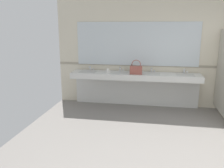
{
  "coord_description": "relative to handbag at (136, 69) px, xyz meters",
  "views": [
    {
      "loc": [
        -1.37,
        -3.63,
        1.99
      ],
      "look_at": [
        -2.11,
        0.51,
        0.98
      ],
      "focal_mm": 37.99,
      "sensor_mm": 36.0,
      "label": 1
    }
  ],
  "objects": [
    {
      "name": "paper_cup",
      "position": [
        -0.7,
        0.06,
        -0.06
      ],
      "size": [
        0.07,
        0.07,
        0.11
      ],
      "primitive_type": "cylinder",
      "color": "white",
      "rests_on": "vanity_counter"
    },
    {
      "name": "wall_back_tile_band",
      "position": [
        1.78,
        0.44,
        0.04
      ],
      "size": [
        7.76,
        0.01,
        0.06
      ],
      "primitive_type": "cube",
      "color": "#9E937F",
      "rests_on": "wall_back"
    },
    {
      "name": "mirror_panel",
      "position": [
        -0.03,
        0.43,
        0.58
      ],
      "size": [
        3.07,
        0.02,
        1.08
      ],
      "primitive_type": "cube",
      "color": "silver",
      "rests_on": "wall_back"
    },
    {
      "name": "vanity_counter",
      "position": [
        -0.03,
        0.23,
        -0.35
      ],
      "size": [
        3.17,
        0.57,
        1.0
      ],
      "color": "silver",
      "rests_on": "ground_plane"
    },
    {
      "name": "handbag",
      "position": [
        0.0,
        0.0,
        0.0
      ],
      "size": [
        0.29,
        0.1,
        0.35
      ],
      "color": "#934C42",
      "rests_on": "vanity_counter"
    },
    {
      "name": "wall_back",
      "position": [
        1.78,
        0.51,
        0.43
      ],
      "size": [
        7.76,
        0.12,
        2.87
      ],
      "primitive_type": "cube",
      "color": "beige",
      "rests_on": "ground_plane"
    },
    {
      "name": "soap_dispenser",
      "position": [
        -0.13,
        0.31,
        -0.04
      ],
      "size": [
        0.07,
        0.07,
        0.19
      ],
      "color": "white",
      "rests_on": "vanity_counter"
    }
  ]
}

